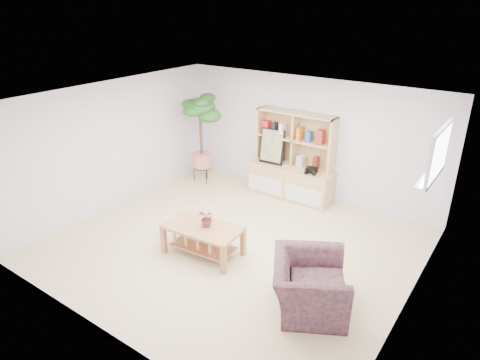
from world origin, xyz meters
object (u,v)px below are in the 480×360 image
Objects in this scene: storage_unit at (292,157)px; coffee_table at (203,240)px; floor_tree at (201,140)px; armchair at (310,282)px.

storage_unit is 1.45× the size of coffee_table.
floor_tree is (-1.95, -0.45, 0.10)m from storage_unit.
floor_tree reaches higher than armchair.
storage_unit reaches higher than armchair.
floor_tree reaches higher than coffee_table.
armchair is at bearing -10.55° from coffee_table.
coffee_table is at bearing -91.72° from storage_unit.
storage_unit is at bearing 4.00° from armchair.
floor_tree is at bearing -167.10° from storage_unit.
storage_unit is 2.00m from floor_tree.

